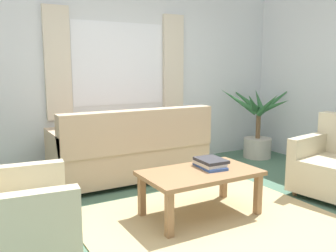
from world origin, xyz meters
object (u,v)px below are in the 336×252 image
at_px(couch, 132,152).
at_px(armchair_left, 5,218).
at_px(potted_plant, 258,128).
at_px(coffee_table, 200,177).
at_px(book_stack_on_table, 210,163).

xyz_separation_m(couch, armchair_left, (-1.58, -1.35, -0.01)).
relative_size(armchair_left, potted_plant, 0.76).
height_order(coffee_table, potted_plant, potted_plant).
bearing_deg(couch, book_stack_on_table, 102.20).
relative_size(couch, potted_plant, 1.57).
xyz_separation_m(couch, book_stack_on_table, (0.27, -1.26, 0.12)).
distance_m(coffee_table, potted_plant, 2.52).
bearing_deg(coffee_table, book_stack_on_table, 18.99).
distance_m(book_stack_on_table, potted_plant, 2.37).
distance_m(armchair_left, coffee_table, 1.70).
relative_size(couch, coffee_table, 1.73).
bearing_deg(book_stack_on_table, coffee_table, -161.01).
xyz_separation_m(coffee_table, potted_plant, (2.08, 1.43, 0.09)).
bearing_deg(coffee_table, armchair_left, -178.71).
xyz_separation_m(armchair_left, coffee_table, (1.70, 0.04, 0.03)).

